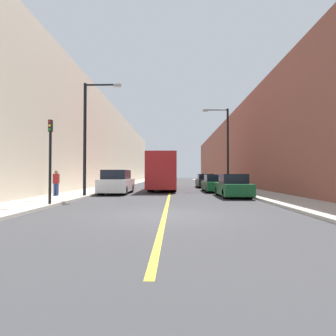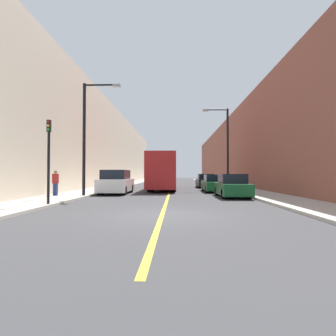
% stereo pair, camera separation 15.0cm
% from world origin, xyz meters
% --- Properties ---
extents(ground_plane, '(200.00, 200.00, 0.00)m').
position_xyz_m(ground_plane, '(0.00, 0.00, 0.00)').
color(ground_plane, '#38383A').
extents(sidewalk_left, '(2.86, 72.00, 0.13)m').
position_xyz_m(sidewalk_left, '(-6.61, 30.00, 0.06)').
color(sidewalk_left, '#B2AA9E').
rests_on(sidewalk_left, ground).
extents(sidewalk_right, '(2.86, 72.00, 0.13)m').
position_xyz_m(sidewalk_right, '(6.61, 30.00, 0.06)').
color(sidewalk_right, '#B2AA9E').
rests_on(sidewalk_right, ground).
extents(building_row_left, '(4.00, 72.00, 10.98)m').
position_xyz_m(building_row_left, '(-10.04, 30.00, 5.49)').
color(building_row_left, beige).
rests_on(building_row_left, ground).
extents(building_row_right, '(4.00, 72.00, 9.70)m').
position_xyz_m(building_row_right, '(10.04, 30.00, 4.85)').
color(building_row_right, brown).
rests_on(building_row_right, ground).
extents(road_center_line, '(0.16, 72.00, 0.01)m').
position_xyz_m(road_center_line, '(0.00, 30.00, 0.00)').
color(road_center_line, gold).
rests_on(road_center_line, ground).
extents(bus, '(2.47, 11.97, 3.33)m').
position_xyz_m(bus, '(-0.70, 16.42, 1.78)').
color(bus, '#AD1E1E').
rests_on(bus, ground).
extents(parked_suv_left, '(2.04, 4.52, 1.82)m').
position_xyz_m(parked_suv_left, '(-4.05, 10.27, 0.85)').
color(parked_suv_left, silver).
rests_on(parked_suv_left, ground).
extents(car_right_near, '(1.77, 4.27, 1.52)m').
position_xyz_m(car_right_near, '(4.18, 7.58, 0.68)').
color(car_right_near, '#145128').
rests_on(car_right_near, ground).
extents(car_right_mid, '(1.88, 4.73, 1.48)m').
position_xyz_m(car_right_mid, '(3.84, 12.86, 0.67)').
color(car_right_mid, '#145128').
rests_on(car_right_mid, ground).
extents(car_right_far, '(1.87, 4.65, 1.53)m').
position_xyz_m(car_right_far, '(3.86, 20.06, 0.69)').
color(car_right_far, black).
rests_on(car_right_far, ground).
extents(street_lamp_left, '(2.48, 0.24, 7.32)m').
position_xyz_m(street_lamp_left, '(-5.26, 7.17, 4.30)').
color(street_lamp_left, black).
rests_on(street_lamp_left, sidewalk_left).
extents(street_lamp_right, '(2.48, 0.24, 7.66)m').
position_xyz_m(street_lamp_right, '(5.27, 15.41, 4.48)').
color(street_lamp_right, black).
rests_on(street_lamp_right, sidewalk_right).
extents(traffic_light, '(0.16, 0.18, 3.89)m').
position_xyz_m(traffic_light, '(-5.38, 2.24, 2.26)').
color(traffic_light, black).
rests_on(traffic_light, sidewalk_left).
extents(pedestrian, '(0.36, 0.23, 1.63)m').
position_xyz_m(pedestrian, '(-7.25, 6.97, 0.97)').
color(pedestrian, navy).
rests_on(pedestrian, sidewalk_left).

